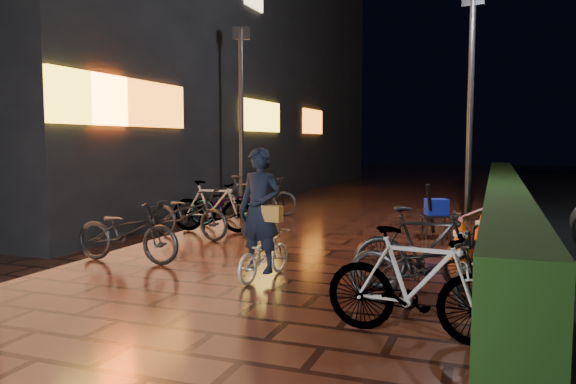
% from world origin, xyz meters
% --- Properties ---
extents(ground, '(80.00, 80.00, 0.00)m').
position_xyz_m(ground, '(0.00, 0.00, 0.00)').
color(ground, '#381911').
rests_on(ground, ground).
extents(hedge, '(0.70, 20.00, 1.00)m').
position_xyz_m(hedge, '(3.30, 8.00, 0.50)').
color(hedge, black).
rests_on(hedge, ground).
extents(storefront_block, '(12.09, 22.00, 9.00)m').
position_xyz_m(storefront_block, '(-9.50, 11.50, 4.50)').
color(storefront_block, black).
rests_on(storefront_block, ground).
extents(lamp_post_hedge, '(0.51, 0.17, 5.31)m').
position_xyz_m(lamp_post_hedge, '(2.50, 7.41, 2.92)').
color(lamp_post_hedge, black).
rests_on(lamp_post_hedge, ground).
extents(lamp_post_sf, '(0.43, 0.25, 4.66)m').
position_xyz_m(lamp_post_sf, '(-2.86, 6.35, 2.56)').
color(lamp_post_sf, black).
rests_on(lamp_post_sf, ground).
extents(cyclist, '(0.67, 1.30, 1.78)m').
position_xyz_m(cyclist, '(0.16, 0.48, 0.66)').
color(cyclist, beige).
rests_on(cyclist, ground).
extents(traffic_barrier, '(0.74, 1.71, 0.69)m').
position_xyz_m(traffic_barrier, '(2.77, 3.36, 0.34)').
color(traffic_barrier, '#E3500B').
rests_on(traffic_barrier, ground).
extents(cart_assembly, '(0.69, 0.74, 1.07)m').
position_xyz_m(cart_assembly, '(2.03, 4.75, 0.55)').
color(cart_assembly, black).
rests_on(cart_assembly, ground).
extents(parked_bikes_storefront, '(2.06, 6.54, 1.06)m').
position_xyz_m(parked_bikes_storefront, '(-2.35, 3.99, 0.49)').
color(parked_bikes_storefront, black).
rests_on(parked_bikes_storefront, ground).
extents(parked_bikes_hedge, '(1.95, 2.44, 1.06)m').
position_xyz_m(parked_bikes_hedge, '(2.37, -0.20, 0.51)').
color(parked_bikes_hedge, black).
rests_on(parked_bikes_hedge, ground).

